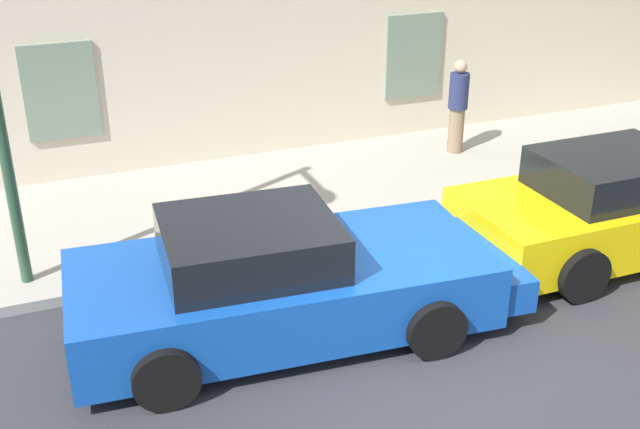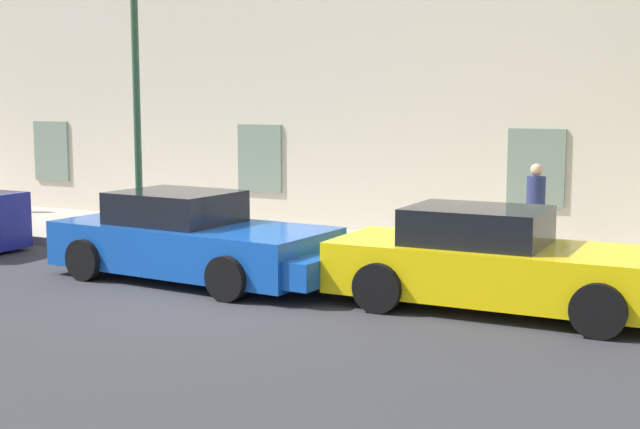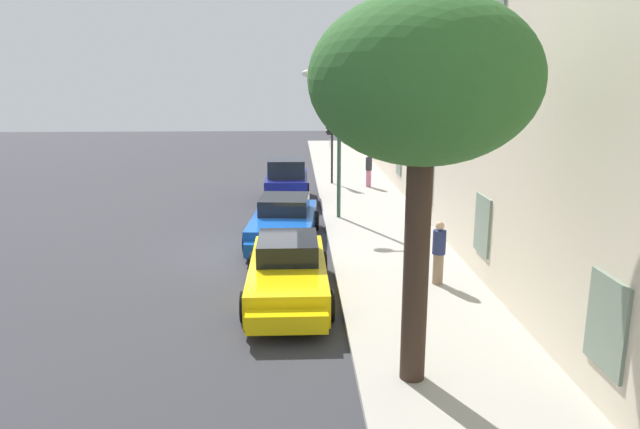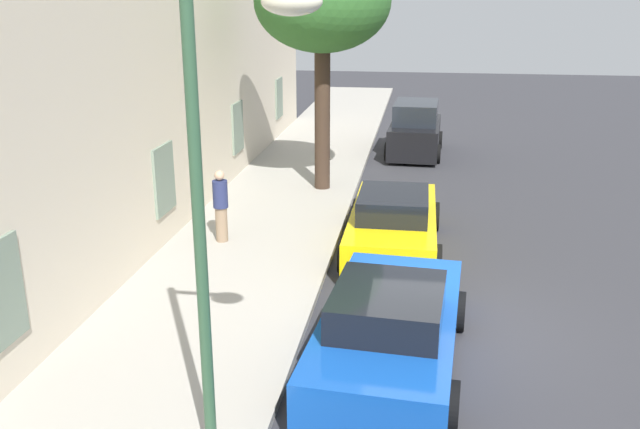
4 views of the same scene
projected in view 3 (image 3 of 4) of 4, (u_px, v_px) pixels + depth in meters
The scene contains 11 objects.
ground_plane at pixel (257, 253), 18.05m from camera, with size 80.00×80.00×0.00m, color #333338.
sidewalk at pixel (390, 249), 18.21m from camera, with size 60.00×3.74×0.14m, color #A8A399.
building_facade at pixel (528, 33), 16.87m from camera, with size 38.20×4.37×12.96m.
sportscar_red_lead at pixel (283, 224), 19.04m from camera, with size 5.16×2.46×1.41m.
sportscar_yellow_flank at pixel (288, 275), 14.17m from camera, with size 5.12×2.07×1.41m.
hatchback_distant at pixel (287, 182), 25.25m from camera, with size 3.82×1.98×1.86m.
tree_near_kerb at pixel (423, 84), 9.17m from camera, with size 3.64×3.64×6.47m.
traffic_light at pixel (330, 139), 28.27m from camera, with size 0.44×0.36×3.16m.
street_lamp at pixel (327, 114), 21.05m from camera, with size 0.44×1.42×5.52m.
pedestrian_admiring at pixel (369, 169), 27.70m from camera, with size 0.43×0.43×1.63m.
pedestrian_strolling at pixel (439, 252), 14.79m from camera, with size 0.46×0.46×1.63m.
Camera 3 is at (17.35, 1.20, 5.33)m, focal length 32.96 mm.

